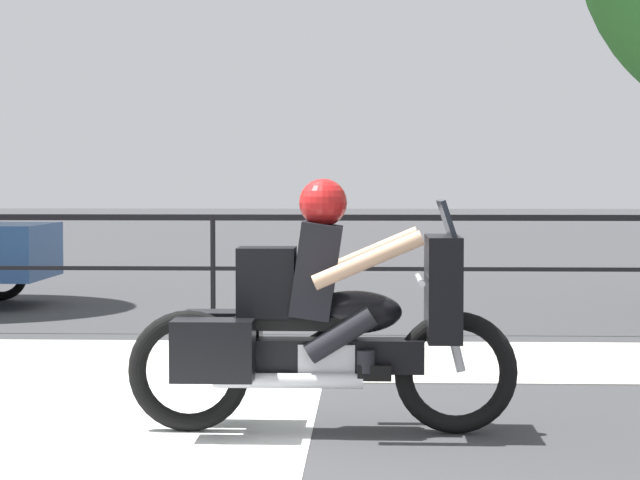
% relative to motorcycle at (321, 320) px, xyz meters
% --- Properties ---
extents(ground_plane, '(120.00, 120.00, 0.00)m').
position_rel_motorcycle_xyz_m(ground_plane, '(-1.25, -0.38, -0.68)').
color(ground_plane, '#38383A').
extents(sidewalk_band, '(44.00, 2.40, 0.01)m').
position_rel_motorcycle_xyz_m(sidewalk_band, '(-1.25, 3.02, -0.68)').
color(sidewalk_band, '#B7B2A8').
rests_on(sidewalk_band, ground).
extents(crosswalk_band, '(2.87, 6.00, 0.01)m').
position_rel_motorcycle_xyz_m(crosswalk_band, '(-1.49, -0.58, -0.68)').
color(crosswalk_band, silver).
rests_on(crosswalk_band, ground).
extents(fence_railing, '(36.00, 0.05, 1.19)m').
position_rel_motorcycle_xyz_m(fence_railing, '(-1.25, 4.78, 0.25)').
color(fence_railing, black).
rests_on(fence_railing, ground).
extents(motorcycle, '(2.36, 0.76, 1.54)m').
position_rel_motorcycle_xyz_m(motorcycle, '(0.00, 0.00, 0.00)').
color(motorcycle, black).
rests_on(motorcycle, ground).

